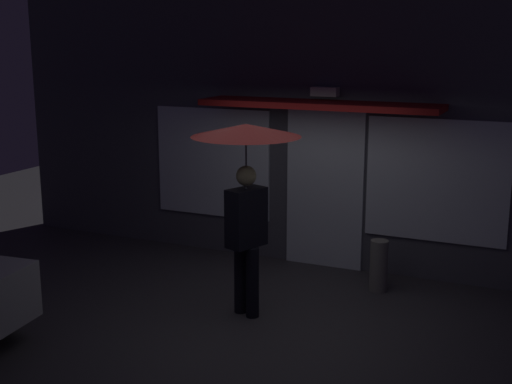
% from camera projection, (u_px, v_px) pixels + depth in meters
% --- Properties ---
extents(ground_plane, '(18.00, 18.00, 0.00)m').
position_uv_depth(ground_plane, '(261.00, 322.00, 7.78)').
color(ground_plane, '#38353A').
extents(building_facade, '(10.13, 1.00, 4.28)m').
position_uv_depth(building_facade, '(330.00, 114.00, 9.39)').
color(building_facade, '#4C4C56').
rests_on(building_facade, ground).
extents(person_with_umbrella, '(1.23, 1.23, 2.23)m').
position_uv_depth(person_with_umbrella, '(246.00, 169.00, 7.62)').
color(person_with_umbrella, black).
rests_on(person_with_umbrella, ground).
extents(sidewalk_bollard, '(0.23, 0.23, 0.66)m').
position_uv_depth(sidewalk_bollard, '(379.00, 266.00, 8.67)').
color(sidewalk_bollard, slate).
rests_on(sidewalk_bollard, ground).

